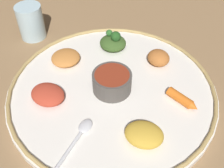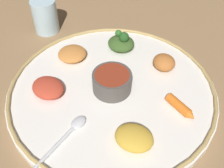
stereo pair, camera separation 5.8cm
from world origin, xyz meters
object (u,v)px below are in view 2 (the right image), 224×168
greens_pile (121,42)px  center_bowl (112,81)px  carrot_near_spoon (181,107)px  spoon (63,139)px  drinking_glass (46,18)px

greens_pile → center_bowl: bearing=120.9°
greens_pile → carrot_near_spoon: 0.23m
spoon → drinking_glass: drinking_glass is taller
spoon → greens_pile: bearing=-72.5°
spoon → drinking_glass: (0.31, -0.23, 0.02)m
spoon → drinking_glass: size_ratio=2.00×
center_bowl → spoon: 0.16m
greens_pile → carrot_near_spoon: (-0.21, 0.08, -0.01)m
carrot_near_spoon → drinking_glass: 0.44m
carrot_near_spoon → greens_pile: bearing=-20.3°
spoon → greens_pile: 0.29m
greens_pile → drinking_glass: drinking_glass is taller
center_bowl → carrot_near_spoon: 0.15m
spoon → drinking_glass: 0.38m
center_bowl → carrot_near_spoon: size_ratio=1.13×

